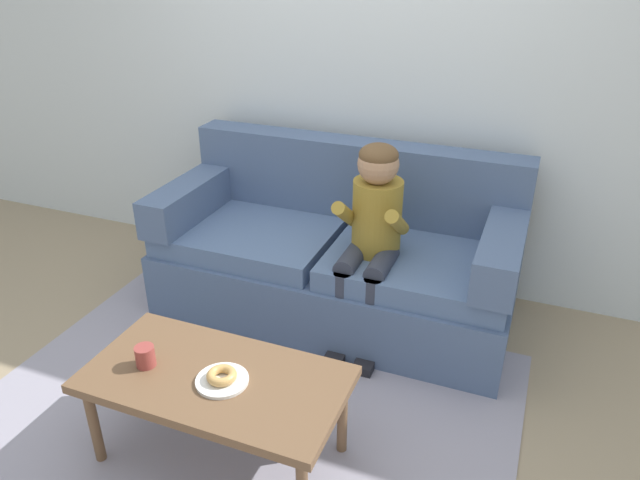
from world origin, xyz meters
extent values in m
plane|color=#9E896B|center=(0.00, 0.00, 0.00)|extent=(10.00, 10.00, 0.00)
cube|color=silver|center=(0.00, 1.40, 1.40)|extent=(8.00, 0.10, 2.80)
cube|color=#9993A3|center=(0.00, -0.25, 0.01)|extent=(2.48, 2.02, 0.01)
cube|color=slate|center=(0.10, 0.80, 0.19)|extent=(2.01, 0.90, 0.38)
cube|color=slate|center=(-0.40, 0.75, 0.44)|extent=(0.97, 0.74, 0.12)
cube|color=slate|center=(0.60, 0.75, 0.44)|extent=(0.97, 0.74, 0.12)
cube|color=slate|center=(0.10, 1.15, 0.73)|extent=(2.01, 0.20, 0.46)
cube|color=slate|center=(-0.81, 0.80, 0.61)|extent=(0.20, 0.90, 0.22)
cube|color=slate|center=(1.01, 0.80, 0.61)|extent=(0.20, 0.90, 0.22)
cube|color=brown|center=(0.05, -0.43, 0.42)|extent=(1.06, 0.55, 0.04)
cylinder|color=brown|center=(-0.42, -0.65, 0.20)|extent=(0.04, 0.04, 0.40)
cylinder|color=brown|center=(-0.42, -0.22, 0.20)|extent=(0.04, 0.04, 0.40)
cylinder|color=brown|center=(0.52, -0.22, 0.20)|extent=(0.04, 0.04, 0.40)
cylinder|color=olive|center=(0.36, 0.72, 0.70)|extent=(0.26, 0.26, 0.40)
sphere|color=tan|center=(0.36, 0.70, 1.00)|extent=(0.21, 0.21, 0.21)
ellipsoid|color=brown|center=(0.36, 0.70, 1.04)|extent=(0.20, 0.20, 0.12)
cylinder|color=#333847|center=(0.28, 0.57, 0.51)|extent=(0.11, 0.30, 0.11)
cylinder|color=#333847|center=(0.28, 0.42, 0.28)|extent=(0.09, 0.09, 0.44)
cube|color=black|center=(0.28, 0.37, 0.03)|extent=(0.10, 0.20, 0.06)
cylinder|color=olive|center=(0.23, 0.62, 0.74)|extent=(0.07, 0.29, 0.23)
cylinder|color=#333847|center=(0.44, 0.57, 0.51)|extent=(0.11, 0.30, 0.11)
cylinder|color=#333847|center=(0.44, 0.42, 0.28)|extent=(0.09, 0.09, 0.44)
cube|color=black|center=(0.44, 0.37, 0.03)|extent=(0.10, 0.20, 0.06)
cylinder|color=olive|center=(0.50, 0.62, 0.74)|extent=(0.07, 0.29, 0.23)
cylinder|color=white|center=(0.09, -0.45, 0.44)|extent=(0.21, 0.21, 0.01)
torus|color=tan|center=(0.09, -0.45, 0.47)|extent=(0.13, 0.13, 0.04)
cylinder|color=#993D38|center=(-0.25, -0.48, 0.48)|extent=(0.08, 0.08, 0.09)
cube|color=#339E56|center=(-0.54, 0.06, 0.03)|extent=(0.16, 0.09, 0.05)
cylinder|color=#339E56|center=(-0.63, 0.06, 0.03)|extent=(0.06, 0.06, 0.05)
cylinder|color=#339E56|center=(-0.46, 0.06, 0.03)|extent=(0.06, 0.06, 0.05)
camera|label=1|loc=(1.13, -2.01, 1.99)|focal=33.25mm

